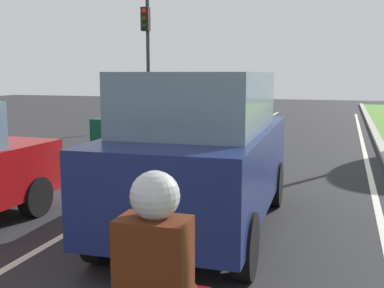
{
  "coord_description": "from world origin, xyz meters",
  "views": [
    {
      "loc": [
        2.99,
        2.17,
        2.27
      ],
      "look_at": [
        0.81,
        8.95,
        1.2
      ],
      "focal_mm": 44.41,
      "sensor_mm": 36.0,
      "label": 1
    }
  ],
  "objects_px": {
    "rider_person": "(156,267)",
    "traffic_light_overhead_left": "(147,43)",
    "car_suv_ahead": "(203,151)",
    "car_hatchback_far": "(147,122)"
  },
  "relations": [
    {
      "from": "car_suv_ahead",
      "to": "traffic_light_overhead_left",
      "type": "distance_m",
      "value": 12.63
    },
    {
      "from": "car_hatchback_far",
      "to": "traffic_light_overhead_left",
      "type": "xyz_separation_m",
      "value": [
        -2.15,
        5.06,
        2.53
      ]
    },
    {
      "from": "car_hatchback_far",
      "to": "rider_person",
      "type": "distance_m",
      "value": 11.01
    },
    {
      "from": "car_suv_ahead",
      "to": "traffic_light_overhead_left",
      "type": "xyz_separation_m",
      "value": [
        -5.6,
        11.1,
        2.24
      ]
    },
    {
      "from": "rider_person",
      "to": "traffic_light_overhead_left",
      "type": "bearing_deg",
      "value": 112.03
    },
    {
      "from": "car_hatchback_far",
      "to": "traffic_light_overhead_left",
      "type": "height_order",
      "value": "traffic_light_overhead_left"
    },
    {
      "from": "car_hatchback_far",
      "to": "car_suv_ahead",
      "type": "bearing_deg",
      "value": -59.88
    },
    {
      "from": "rider_person",
      "to": "car_hatchback_far",
      "type": "bearing_deg",
      "value": 112.2
    },
    {
      "from": "car_hatchback_far",
      "to": "traffic_light_overhead_left",
      "type": "distance_m",
      "value": 6.05
    },
    {
      "from": "car_suv_ahead",
      "to": "traffic_light_overhead_left",
      "type": "relative_size",
      "value": 0.9
    }
  ]
}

